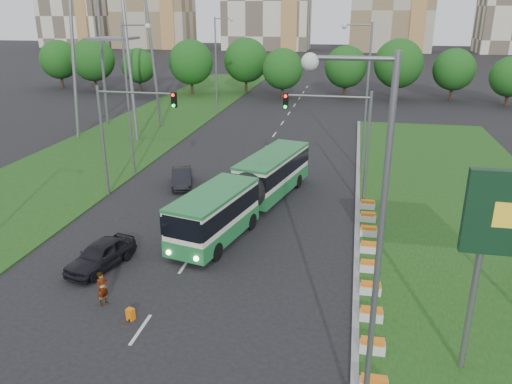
% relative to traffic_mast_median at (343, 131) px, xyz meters
% --- Properties ---
extents(ground, '(360.00, 360.00, 0.00)m').
position_rel_traffic_mast_median_xyz_m(ground, '(-4.78, -10.00, -5.35)').
color(ground, black).
rests_on(ground, ground).
extents(grass_median, '(14.00, 60.00, 0.15)m').
position_rel_traffic_mast_median_xyz_m(grass_median, '(8.22, -2.00, -5.27)').
color(grass_median, '#1B4112').
rests_on(grass_median, ground).
extents(median_kerb, '(0.30, 60.00, 0.18)m').
position_rel_traffic_mast_median_xyz_m(median_kerb, '(1.27, -2.00, -5.26)').
color(median_kerb, gray).
rests_on(median_kerb, ground).
extents(left_verge, '(12.00, 110.00, 0.10)m').
position_rel_traffic_mast_median_xyz_m(left_verge, '(-22.78, 15.00, -5.30)').
color(left_verge, '#1B4112').
rests_on(left_verge, ground).
extents(lane_markings, '(0.20, 100.00, 0.01)m').
position_rel_traffic_mast_median_xyz_m(lane_markings, '(-7.78, 10.00, -5.35)').
color(lane_markings, silver).
rests_on(lane_markings, ground).
extents(flower_planters, '(1.10, 18.10, 0.60)m').
position_rel_traffic_mast_median_xyz_m(flower_planters, '(1.92, -9.20, -4.90)').
color(flower_planters, silver).
rests_on(flower_planters, grass_median).
extents(traffic_mast_median, '(5.76, 0.32, 8.00)m').
position_rel_traffic_mast_median_xyz_m(traffic_mast_median, '(0.00, 0.00, 0.00)').
color(traffic_mast_median, slate).
rests_on(traffic_mast_median, ground).
extents(traffic_mast_left, '(5.76, 0.32, 8.00)m').
position_rel_traffic_mast_median_xyz_m(traffic_mast_left, '(-15.16, -1.00, 0.00)').
color(traffic_mast_left, slate).
rests_on(traffic_mast_left, ground).
extents(street_lamps, '(36.00, 60.00, 12.00)m').
position_rel_traffic_mast_median_xyz_m(street_lamps, '(-7.78, 0.00, 0.65)').
color(street_lamps, slate).
rests_on(street_lamps, ground).
extents(tree_line, '(120.00, 8.00, 9.00)m').
position_rel_traffic_mast_median_xyz_m(tree_line, '(5.22, 45.00, -0.85)').
color(tree_line, '#185316').
rests_on(tree_line, ground).
extents(articulated_bus, '(2.57, 16.50, 2.72)m').
position_rel_traffic_mast_median_xyz_m(articulated_bus, '(-6.02, -2.42, -3.69)').
color(articulated_bus, silver).
rests_on(articulated_bus, ground).
extents(car_left_near, '(2.73, 4.61, 1.47)m').
position_rel_traffic_mast_median_xyz_m(car_left_near, '(-12.04, -11.22, -4.61)').
color(car_left_near, black).
rests_on(car_left_near, ground).
extents(car_left_far, '(2.68, 4.43, 1.38)m').
position_rel_traffic_mast_median_xyz_m(car_left_far, '(-12.12, 1.98, -4.66)').
color(car_left_far, black).
rests_on(car_left_far, ground).
extents(pedestrian, '(0.58, 0.71, 1.67)m').
position_rel_traffic_mast_median_xyz_m(pedestrian, '(-10.24, -14.47, -4.51)').
color(pedestrian, gray).
rests_on(pedestrian, ground).
extents(shopping_trolley, '(0.32, 0.34, 0.55)m').
position_rel_traffic_mast_median_xyz_m(shopping_trolley, '(-8.49, -15.40, -5.08)').
color(shopping_trolley, orange).
rests_on(shopping_trolley, ground).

